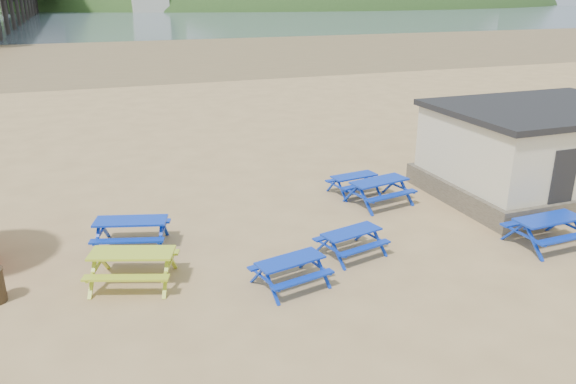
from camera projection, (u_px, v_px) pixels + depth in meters
name	position (u px, v px, depth m)	size (l,w,h in m)	color
ground	(267.00, 247.00, 15.94)	(400.00, 400.00, 0.00)	tan
wet_sand	(118.00, 53.00, 64.46)	(400.00, 400.00, 0.00)	olive
sea	(88.00, 14.00, 165.90)	(400.00, 400.00, 0.00)	#475966
picnic_table_blue_a	(132.00, 233.00, 15.80)	(2.36, 2.10, 0.83)	#0638AB
picnic_table_blue_b	(354.00, 184.00, 20.01)	(1.79, 1.51, 0.69)	#0638AB
picnic_table_blue_c	(379.00, 192.00, 19.02)	(2.28, 1.97, 0.84)	#0638AB
picnic_table_blue_d	(351.00, 243.00, 15.37)	(1.94, 1.70, 0.70)	#0638AB
picnic_table_blue_e	(290.00, 272.00, 13.76)	(1.94, 1.69, 0.71)	#0638AB
picnic_table_blue_f	(547.00, 232.00, 15.92)	(2.05, 1.67, 0.83)	#0638AB
picnic_table_yellow	(133.00, 268.00, 13.85)	(2.46, 2.22, 0.85)	#ABBC27
amenity_block	(541.00, 150.00, 19.70)	(7.40, 5.40, 3.15)	#665B4C
headland_town	(298.00, 29.00, 251.18)	(264.00, 144.00, 108.00)	#2D4C1E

